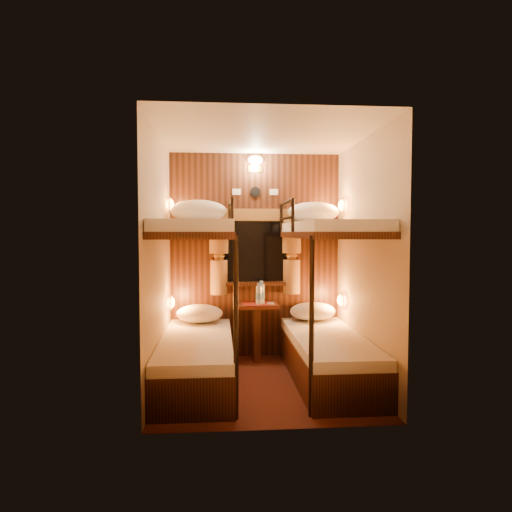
{
  "coord_description": "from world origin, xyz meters",
  "views": [
    {
      "loc": [
        -0.43,
        -4.36,
        1.48
      ],
      "look_at": [
        -0.06,
        0.15,
        1.24
      ],
      "focal_mm": 32.0,
      "sensor_mm": 36.0,
      "label": 1
    }
  ],
  "objects": [
    {
      "name": "pillow_upper_left",
      "position": [
        -0.65,
        0.7,
        1.71
      ],
      "size": [
        0.62,
        0.44,
        0.24
      ],
      "primitive_type": "ellipsoid",
      "color": "white",
      "rests_on": "bunk_left"
    },
    {
      "name": "wall_front",
      "position": [
        0.0,
        -1.05,
        1.2
      ],
      "size": [
        2.4,
        0.0,
        2.4
      ],
      "primitive_type": "plane",
      "rotation": [
        -1.57,
        0.0,
        0.0
      ],
      "color": "#C6B293",
      "rests_on": "floor"
    },
    {
      "name": "pillow_lower_left",
      "position": [
        -0.65,
        0.77,
        0.56
      ],
      "size": [
        0.52,
        0.37,
        0.21
      ],
      "primitive_type": "ellipsoid",
      "color": "white",
      "rests_on": "bunk_left"
    },
    {
      "name": "wall_left",
      "position": [
        -1.0,
        0.0,
        1.2
      ],
      "size": [
        0.0,
        2.4,
        2.4
      ],
      "primitive_type": "plane",
      "rotation": [
        1.57,
        0.0,
        1.57
      ],
      "color": "#C6B293",
      "rests_on": "floor"
    },
    {
      "name": "sachet_a",
      "position": [
        0.17,
        0.89,
        0.65
      ],
      "size": [
        0.09,
        0.08,
        0.01
      ],
      "primitive_type": "cube",
      "rotation": [
        0.0,
        0.0,
        -0.34
      ],
      "color": "silver",
      "rests_on": "table"
    },
    {
      "name": "window",
      "position": [
        0.0,
        1.0,
        1.18
      ],
      "size": [
        1.0,
        0.12,
        0.79
      ],
      "color": "black",
      "rests_on": "back_panel"
    },
    {
      "name": "pillow_upper_right",
      "position": [
        0.65,
        0.8,
        1.71
      ],
      "size": [
        0.6,
        0.43,
        0.23
      ],
      "primitive_type": "ellipsoid",
      "color": "white",
      "rests_on": "bunk_right"
    },
    {
      "name": "reading_lamps",
      "position": [
        -0.0,
        0.7,
        1.24
      ],
      "size": [
        2.0,
        0.2,
        1.25
      ],
      "color": "orange",
      "rests_on": "wall_left"
    },
    {
      "name": "back_panel",
      "position": [
        0.0,
        1.04,
        1.2
      ],
      "size": [
        2.0,
        0.03,
        2.4
      ],
      "primitive_type": "cube",
      "color": "black",
      "rests_on": "floor"
    },
    {
      "name": "ceiling",
      "position": [
        0.0,
        0.0,
        2.4
      ],
      "size": [
        2.1,
        2.1,
        0.0
      ],
      "primitive_type": "plane",
      "rotation": [
        3.14,
        0.0,
        0.0
      ],
      "color": "silver",
      "rests_on": "wall_back"
    },
    {
      "name": "bottle_right",
      "position": [
        0.06,
        0.86,
        0.76
      ],
      "size": [
        0.08,
        0.08,
        0.27
      ],
      "rotation": [
        0.0,
        0.0,
        -0.12
      ],
      "color": "#99BFE5",
      "rests_on": "table"
    },
    {
      "name": "wall_back",
      "position": [
        0.0,
        1.05,
        1.2
      ],
      "size": [
        2.4,
        0.0,
        2.4
      ],
      "primitive_type": "plane",
      "rotation": [
        1.57,
        0.0,
        0.0
      ],
      "color": "#C6B293",
      "rests_on": "floor"
    },
    {
      "name": "floor",
      "position": [
        0.0,
        0.0,
        0.0
      ],
      "size": [
        2.1,
        2.1,
        0.0
      ],
      "primitive_type": "plane",
      "color": "#3D1410",
      "rests_on": "ground"
    },
    {
      "name": "bunk_left",
      "position": [
        -0.65,
        0.07,
        0.56
      ],
      "size": [
        0.72,
        1.9,
        1.82
      ],
      "color": "black",
      "rests_on": "floor"
    },
    {
      "name": "pillow_lower_right",
      "position": [
        0.65,
        0.8,
        0.56
      ],
      "size": [
        0.53,
        0.38,
        0.21
      ],
      "primitive_type": "ellipsoid",
      "color": "white",
      "rests_on": "bunk_right"
    },
    {
      "name": "bunk_right",
      "position": [
        0.65,
        0.07,
        0.56
      ],
      "size": [
        0.72,
        1.9,
        1.82
      ],
      "color": "black",
      "rests_on": "floor"
    },
    {
      "name": "bottle_left",
      "position": [
        0.02,
        0.8,
        0.76
      ],
      "size": [
        0.07,
        0.07,
        0.25
      ],
      "rotation": [
        0.0,
        0.0,
        0.17
      ],
      "color": "#99BFE5",
      "rests_on": "table"
    },
    {
      "name": "back_fixtures",
      "position": [
        0.0,
        1.0,
        2.25
      ],
      "size": [
        0.54,
        0.09,
        0.48
      ],
      "color": "black",
      "rests_on": "back_panel"
    },
    {
      "name": "table",
      "position": [
        0.0,
        0.85,
        0.41
      ],
      "size": [
        0.5,
        0.34,
        0.66
      ],
      "color": "#592114",
      "rests_on": "floor"
    },
    {
      "name": "sachet_b",
      "position": [
        0.16,
        0.82,
        0.65
      ],
      "size": [
        0.08,
        0.06,
        0.01
      ],
      "primitive_type": "cube",
      "rotation": [
        0.0,
        0.0,
        0.03
      ],
      "color": "silver",
      "rests_on": "table"
    },
    {
      "name": "curtains",
      "position": [
        0.0,
        0.97,
        1.26
      ],
      "size": [
        1.1,
        0.22,
        1.0
      ],
      "color": "olive",
      "rests_on": "back_panel"
    },
    {
      "name": "wall_right",
      "position": [
        1.0,
        0.0,
        1.2
      ],
      "size": [
        0.0,
        2.4,
        2.4
      ],
      "primitive_type": "plane",
      "rotation": [
        1.57,
        0.0,
        -1.57
      ],
      "color": "#C6B293",
      "rests_on": "floor"
    }
  ]
}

